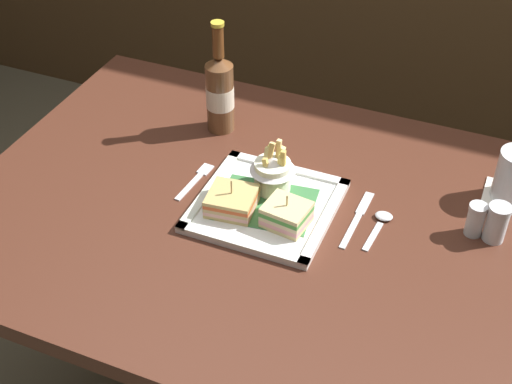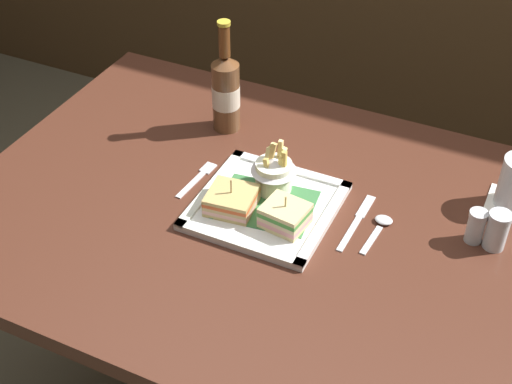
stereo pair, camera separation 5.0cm
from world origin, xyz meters
The scene contains 12 objects.
dining_table centered at (0.00, 0.00, 0.65)m, with size 1.13×0.87×0.78m.
square_plate centered at (0.04, 0.01, 0.78)m, with size 0.27×0.27×0.02m.
sandwich_half_left centered at (-0.02, -0.03, 0.81)m, with size 0.10×0.10×0.07m.
sandwich_half_right centered at (0.10, -0.03, 0.81)m, with size 0.09×0.08×0.07m.
fries_cup centered at (0.03, 0.06, 0.83)m, with size 0.09×0.09×0.11m.
beer_bottle centered at (-0.16, 0.23, 0.87)m, with size 0.06×0.06×0.26m.
drink_coaster centered at (0.48, 0.23, 0.78)m, with size 0.10×0.10×0.00m, color white.
fork centered at (-0.13, 0.04, 0.78)m, with size 0.03×0.13×0.00m.
knife centered at (0.21, 0.06, 0.78)m, with size 0.02×0.18×0.00m.
spoon centered at (0.26, 0.06, 0.78)m, with size 0.04×0.12×0.01m.
salt_shaker centered at (0.43, 0.10, 0.81)m, with size 0.04×0.04×0.07m.
pepper_shaker centered at (0.47, 0.10, 0.81)m, with size 0.04×0.04×0.08m.
Camera 1 is at (0.44, -1.00, 1.71)m, focal length 50.65 mm.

